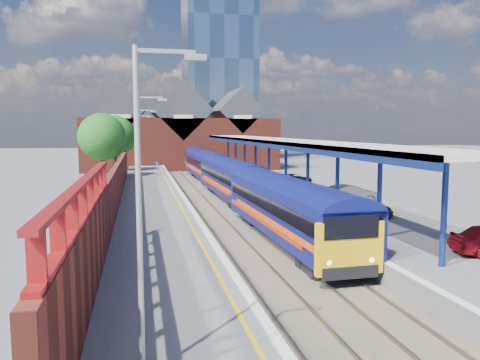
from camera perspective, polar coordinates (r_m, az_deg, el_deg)
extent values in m
plane|color=#5B5B5E|center=(48.60, -4.40, -1.30)|extent=(240.00, 240.00, 0.00)
cube|color=#473D33|center=(38.81, -2.40, -3.15)|extent=(6.00, 76.00, 0.06)
cube|color=slate|center=(38.49, -5.66, -3.12)|extent=(0.07, 76.00, 0.14)
cube|color=slate|center=(38.68, -3.54, -3.05)|extent=(0.07, 76.00, 0.14)
cube|color=slate|center=(38.94, -1.27, -2.98)|extent=(0.07, 76.00, 0.14)
cube|color=slate|center=(39.23, 0.80, -2.91)|extent=(0.07, 76.00, 0.14)
cube|color=#565659|center=(38.21, -10.57, -2.68)|extent=(5.00, 76.00, 1.00)
cube|color=#565659|center=(40.18, 6.07, -2.18)|extent=(6.00, 76.00, 1.00)
cube|color=silver|center=(38.26, -7.06, -1.82)|extent=(0.30, 76.00, 0.05)
cube|color=silver|center=(39.31, 2.12, -1.56)|extent=(0.30, 76.00, 0.05)
cube|color=yellow|center=(38.22, -7.96, -1.87)|extent=(0.14, 76.00, 0.01)
cube|color=#0C125A|center=(26.17, 5.77, -3.58)|extent=(3.22, 16.07, 2.50)
cube|color=#0C125A|center=(25.98, 5.80, -0.87)|extent=(3.22, 16.07, 0.60)
cube|color=#0C125A|center=(42.13, -1.18, 0.16)|extent=(3.22, 16.07, 2.50)
cube|color=#0C125A|center=(42.01, -1.18, 1.86)|extent=(3.22, 16.07, 0.60)
cube|color=#0C125A|center=(58.44, -4.28, 1.84)|extent=(3.22, 16.07, 2.50)
cube|color=#0C125A|center=(58.36, -4.29, 3.06)|extent=(3.22, 16.07, 0.60)
cube|color=#0C125A|center=(74.88, -6.03, 2.78)|extent=(3.22, 16.07, 2.50)
cube|color=#0C125A|center=(74.82, -6.04, 3.73)|extent=(3.22, 16.07, 0.60)
cube|color=black|center=(50.02, -4.59, 1.62)|extent=(0.04, 60.54, 0.70)
cube|color=#E74D0F|center=(50.09, -4.59, 0.71)|extent=(0.03, 55.27, 0.30)
cube|color=#B8280C|center=(50.11, -4.60, 0.42)|extent=(0.03, 55.27, 0.30)
cube|color=#F2B20C|center=(18.99, 13.19, -8.09)|extent=(2.83, 0.37, 2.10)
cube|color=black|center=(18.71, 13.39, -5.63)|extent=(2.30, 0.22, 0.90)
cube|color=black|center=(21.40, 10.40, -10.28)|extent=(2.00, 2.40, 0.60)
cube|color=black|center=(80.55, -6.44, 1.87)|extent=(2.00, 2.40, 0.60)
cylinder|color=navy|center=(19.75, 23.62, -3.75)|extent=(0.24, 0.24, 4.20)
cylinder|color=navy|center=(23.92, 16.62, -1.83)|extent=(0.24, 0.24, 4.20)
cylinder|color=navy|center=(28.37, 11.78, -0.47)|extent=(0.24, 0.24, 4.20)
cylinder|color=navy|center=(32.98, 8.26, 0.51)|extent=(0.24, 0.24, 4.20)
cylinder|color=navy|center=(37.68, 5.61, 1.25)|extent=(0.24, 0.24, 4.20)
cylinder|color=navy|center=(42.45, 3.56, 1.83)|extent=(0.24, 0.24, 4.20)
cylinder|color=navy|center=(47.27, 1.92, 2.28)|extent=(0.24, 0.24, 4.20)
cylinder|color=navy|center=(52.13, 0.58, 2.65)|extent=(0.24, 0.24, 4.20)
cylinder|color=navy|center=(57.01, -0.53, 2.95)|extent=(0.24, 0.24, 4.20)
cylinder|color=navy|center=(61.91, -1.46, 3.21)|extent=(0.24, 0.24, 4.20)
cube|color=beige|center=(41.52, 4.62, 4.83)|extent=(4.50, 52.00, 0.25)
cube|color=navy|center=(40.96, 1.73, 4.62)|extent=(0.20, 52.00, 0.55)
cube|color=navy|center=(42.20, 7.42, 4.61)|extent=(0.20, 52.00, 0.55)
cylinder|color=#A5A8AA|center=(9.92, -12.18, -4.60)|extent=(0.12, 0.12, 7.00)
cube|color=#A5A8AA|center=(9.89, -9.05, 15.23)|extent=(1.20, 0.08, 0.08)
cube|color=#A5A8AA|center=(9.93, -5.46, 14.66)|extent=(0.45, 0.18, 0.12)
cylinder|color=#A5A8AA|center=(23.82, -12.20, 1.65)|extent=(0.12, 0.12, 7.00)
cube|color=#A5A8AA|center=(23.81, -10.93, 9.86)|extent=(1.20, 0.08, 0.08)
cube|color=#A5A8AA|center=(23.82, -9.46, 9.65)|extent=(0.45, 0.18, 0.12)
cylinder|color=#A5A8AA|center=(39.79, -12.21, 3.42)|extent=(0.12, 0.12, 7.00)
cube|color=#A5A8AA|center=(39.78, -11.45, 8.34)|extent=(1.20, 0.08, 0.08)
cube|color=#A5A8AA|center=(39.79, -10.57, 8.21)|extent=(0.45, 0.18, 0.12)
cylinder|color=#A5A8AA|center=(55.78, -12.21, 4.18)|extent=(0.12, 0.12, 7.00)
cube|color=#A5A8AA|center=(55.77, -11.67, 7.69)|extent=(1.20, 0.08, 0.08)
cube|color=#A5A8AA|center=(55.78, -11.04, 7.60)|extent=(0.45, 0.18, 0.12)
cylinder|color=#A5A8AA|center=(41.97, -10.09, 0.53)|extent=(0.08, 0.08, 2.50)
cube|color=#0C194C|center=(41.88, -10.12, 1.96)|extent=(0.55, 0.06, 0.35)
cube|color=maroon|center=(32.03, -14.98, -1.06)|extent=(0.35, 50.00, 2.80)
cube|color=maroon|center=(14.92, -18.38, -0.02)|extent=(0.30, 15.00, 0.12)
cube|color=maroon|center=(15.05, -18.25, -3.62)|extent=(0.30, 15.00, 0.12)
cube|color=maroon|center=(8.18, -23.56, -8.74)|extent=(0.30, 0.12, 1.00)
cube|color=maroon|center=(10.09, -21.32, -5.86)|extent=(0.30, 0.12, 1.00)
cube|color=maroon|center=(12.04, -19.82, -3.90)|extent=(0.30, 0.12, 1.00)
cube|color=maroon|center=(13.99, -18.74, -2.49)|extent=(0.30, 0.12, 1.00)
cube|color=maroon|center=(15.96, -17.93, -1.42)|extent=(0.30, 0.12, 1.00)
cube|color=maroon|center=(17.94, -17.30, -0.59)|extent=(0.30, 0.12, 1.00)
cube|color=maroon|center=(19.92, -16.79, 0.08)|extent=(0.30, 0.12, 1.00)
cube|color=maroon|center=(21.91, -16.38, 0.62)|extent=(0.30, 0.12, 1.00)
cube|color=maroon|center=(76.06, -7.29, 4.40)|extent=(30.00, 12.00, 8.00)
cube|color=#232328|center=(75.85, -14.20, 8.19)|extent=(7.13, 12.00, 7.13)
cube|color=#232328|center=(76.08, -7.34, 8.32)|extent=(9.16, 12.00, 9.16)
cube|color=#232328|center=(77.36, -0.61, 8.33)|extent=(7.13, 12.00, 7.13)
cube|color=beige|center=(69.77, -14.35, 7.55)|extent=(2.80, 0.15, 0.50)
cube|color=beige|center=(70.02, -6.91, 7.69)|extent=(2.80, 0.15, 0.50)
cube|color=beige|center=(71.42, 0.37, 7.70)|extent=(2.80, 0.15, 0.50)
cube|color=#435B73|center=(100.06, -2.64, 14.05)|extent=(14.00, 14.00, 40.00)
cylinder|color=#382314|center=(54.07, -16.39, 1.36)|extent=(0.44, 0.44, 4.00)
sphere|color=#154913|center=(53.91, -16.50, 5.07)|extent=(5.20, 5.20, 5.20)
sphere|color=#154913|center=(53.37, -15.66, 4.33)|extent=(3.20, 3.20, 3.20)
cylinder|color=#382314|center=(61.98, -14.93, 1.99)|extent=(0.44, 0.44, 4.00)
sphere|color=#154913|center=(61.83, -15.02, 5.22)|extent=(5.20, 5.20, 5.20)
sphere|color=#154913|center=(61.31, -14.28, 4.58)|extent=(3.20, 3.20, 3.20)
imported|color=#AAA9AE|center=(34.37, 13.26, -1.71)|extent=(4.39, 1.97, 1.40)
imported|color=black|center=(29.56, 14.47, -3.28)|extent=(4.19, 2.72, 1.13)
imported|color=navy|center=(45.51, 6.62, 0.11)|extent=(4.22, 3.06, 1.07)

